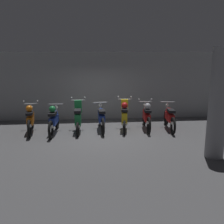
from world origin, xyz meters
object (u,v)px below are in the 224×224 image
object	(u,v)px
motorbike_slot_2	(78,118)
motorbike_slot_0	(30,119)
motorbike_slot_5	(147,116)
motorbike_slot_6	(169,117)
support_pillar	(218,104)
motorbike_slot_4	(124,116)
motorbike_slot_3	(101,118)
motorbike_slot_1	(54,120)

from	to	relation	value
motorbike_slot_2	motorbike_slot_0	bearing A→B (deg)	178.21
motorbike_slot_5	motorbike_slot_6	world-z (taller)	motorbike_slot_5
motorbike_slot_6	support_pillar	bearing A→B (deg)	-82.32
motorbike_slot_4	motorbike_slot_0	bearing A→B (deg)	-179.93
motorbike_slot_2	motorbike_slot_3	bearing A→B (deg)	8.68
motorbike_slot_4	support_pillar	world-z (taller)	support_pillar
motorbike_slot_1	motorbike_slot_6	world-z (taller)	motorbike_slot_1
support_pillar	motorbike_slot_2	bearing A→B (deg)	144.27
motorbike_slot_0	motorbike_slot_3	xyz separation A→B (m)	(2.69, 0.08, -0.04)
motorbike_slot_0	motorbike_slot_4	xyz separation A→B (m)	(3.58, 0.00, 0.04)
motorbike_slot_0	motorbike_slot_3	size ratio (longest dim) A/B	0.99
motorbike_slot_2	motorbike_slot_5	distance (m)	2.69
motorbike_slot_4	support_pillar	size ratio (longest dim) A/B	0.55
motorbike_slot_0	motorbike_slot_3	distance (m)	2.69
motorbike_slot_0	motorbike_slot_6	size ratio (longest dim) A/B	1.00
motorbike_slot_1	motorbike_slot_2	bearing A→B (deg)	8.10
motorbike_slot_3	motorbike_slot_6	size ratio (longest dim) A/B	1.00
motorbike_slot_3	motorbike_slot_2	bearing A→B (deg)	-171.32
motorbike_slot_3	support_pillar	xyz separation A→B (m)	(3.08, -2.99, 1.04)
motorbike_slot_6	motorbike_slot_4	bearing A→B (deg)	178.58
motorbike_slot_2	support_pillar	world-z (taller)	support_pillar
motorbike_slot_0	motorbike_slot_6	xyz separation A→B (m)	(5.37, -0.04, -0.04)
motorbike_slot_4	motorbike_slot_6	size ratio (longest dim) A/B	0.86
motorbike_slot_0	motorbike_slot_5	xyz separation A→B (m)	(4.48, 0.07, 0.00)
motorbike_slot_0	motorbike_slot_1	distance (m)	0.92
motorbike_slot_1	motorbike_slot_5	distance (m)	3.59
motorbike_slot_5	support_pillar	world-z (taller)	support_pillar
motorbike_slot_3	motorbike_slot_6	bearing A→B (deg)	-2.57
motorbike_slot_0	motorbike_slot_4	world-z (taller)	motorbike_slot_4
motorbike_slot_2	motorbike_slot_3	world-z (taller)	motorbike_slot_2
motorbike_slot_4	motorbike_slot_5	size ratio (longest dim) A/B	0.86
motorbike_slot_5	support_pillar	bearing A→B (deg)	-66.70
motorbike_slot_1	support_pillar	world-z (taller)	support_pillar
motorbike_slot_2	motorbike_slot_4	distance (m)	1.80
motorbike_slot_0	support_pillar	bearing A→B (deg)	-26.81
motorbike_slot_3	motorbike_slot_6	distance (m)	2.69
motorbike_slot_2	motorbike_slot_4	size ratio (longest dim) A/B	1.00
motorbike_slot_1	motorbike_slot_3	world-z (taller)	motorbike_slot_1
motorbike_slot_6	motorbike_slot_5	bearing A→B (deg)	173.01
motorbike_slot_2	support_pillar	bearing A→B (deg)	-35.73
motorbike_slot_4	support_pillar	bearing A→B (deg)	-53.26
motorbike_slot_3	support_pillar	bearing A→B (deg)	-44.21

